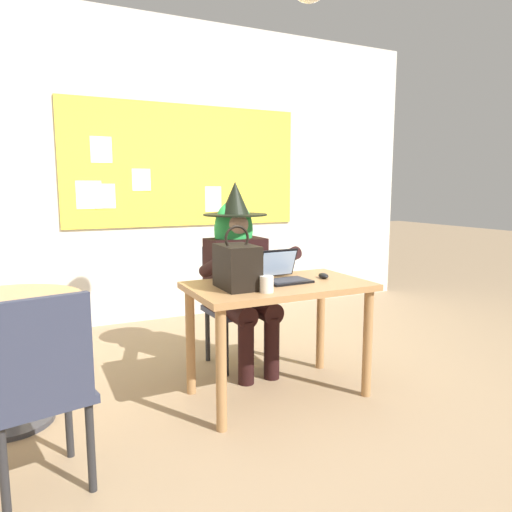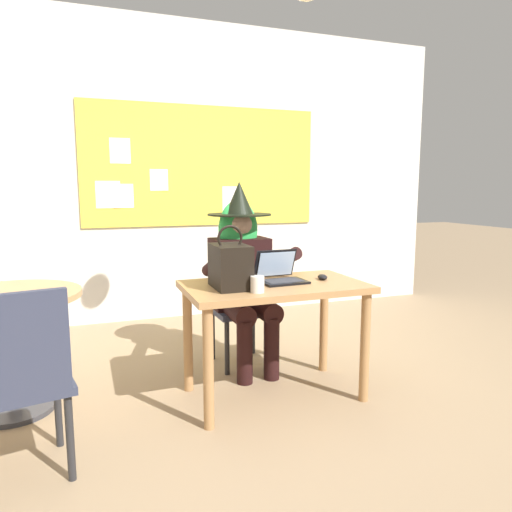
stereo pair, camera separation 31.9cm
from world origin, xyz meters
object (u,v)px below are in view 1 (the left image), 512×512
at_px(chair_at_desk, 232,298).
at_px(person_costumed, 239,264).
at_px(desk_main, 279,301).
at_px(handbag, 237,266).
at_px(computer_mouse, 323,276).
at_px(chair_spare_by_window, 40,385).
at_px(laptop, 283,274).
at_px(side_table_round, 5,332).
at_px(coffee_mug, 267,284).

relative_size(chair_at_desk, person_costumed, 0.65).
xyz_separation_m(desk_main, handbag, (-0.29, -0.02, 0.25)).
bearing_deg(computer_mouse, chair_spare_by_window, -150.18).
relative_size(laptop, chair_spare_by_window, 0.33).
bearing_deg(side_table_round, chair_spare_by_window, -78.68).
bearing_deg(chair_at_desk, person_costumed, -0.20).
bearing_deg(handbag, person_costumed, 65.25).
bearing_deg(handbag, laptop, 11.93).
relative_size(computer_mouse, chair_spare_by_window, 0.11).
relative_size(laptop, handbag, 0.79).
relative_size(desk_main, chair_at_desk, 1.26).
xyz_separation_m(laptop, chair_spare_by_window, (-1.45, -0.51, -0.27)).
height_order(laptop, handbag, handbag).
xyz_separation_m(chair_at_desk, chair_spare_by_window, (-1.36, -1.14, 0.01)).
bearing_deg(chair_at_desk, chair_spare_by_window, -52.85).
bearing_deg(desk_main, coffee_mug, -133.59).
xyz_separation_m(computer_mouse, coffee_mug, (-0.53, -0.21, 0.03)).
height_order(handbag, chair_spare_by_window, handbag).
bearing_deg(computer_mouse, handbag, -162.05).
distance_m(handbag, coffee_mug, 0.22).
bearing_deg(computer_mouse, person_costumed, 138.70).
xyz_separation_m(person_costumed, chair_spare_by_window, (-1.37, -1.02, -0.26)).
xyz_separation_m(person_costumed, laptop, (0.09, -0.51, 0.01)).
relative_size(chair_at_desk, computer_mouse, 8.56).
relative_size(laptop, computer_mouse, 2.86).
relative_size(handbag, side_table_round, 0.45).
bearing_deg(side_table_round, desk_main, -11.95).
xyz_separation_m(handbag, coffee_mug, (0.11, -0.18, -0.09)).
relative_size(chair_at_desk, coffee_mug, 9.38).
height_order(coffee_mug, chair_spare_by_window, chair_spare_by_window).
bearing_deg(chair_spare_by_window, desk_main, -83.29).
bearing_deg(person_costumed, coffee_mug, -13.47).
relative_size(laptop, side_table_round, 0.36).
xyz_separation_m(desk_main, person_costumed, (-0.02, 0.56, 0.15)).
xyz_separation_m(handbag, side_table_round, (-1.25, 0.35, -0.33)).
relative_size(computer_mouse, side_table_round, 0.12).
bearing_deg(person_costumed, computer_mouse, 32.50).
bearing_deg(person_costumed, handbag, -26.24).
height_order(handbag, side_table_round, handbag).
relative_size(person_costumed, coffee_mug, 14.49).
bearing_deg(desk_main, chair_spare_by_window, -161.96).
height_order(chair_at_desk, chair_spare_by_window, chair_spare_by_window).
relative_size(computer_mouse, handbag, 0.28).
height_order(laptop, computer_mouse, laptop).
bearing_deg(desk_main, side_table_round, 168.05).
relative_size(person_costumed, computer_mouse, 13.23).
relative_size(handbag, coffee_mug, 3.98).
bearing_deg(computer_mouse, chair_at_desk, 133.94).
bearing_deg(person_costumed, desk_main, 1.04).
distance_m(desk_main, laptop, 0.18).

